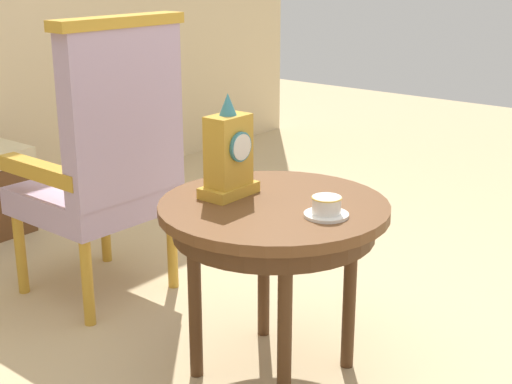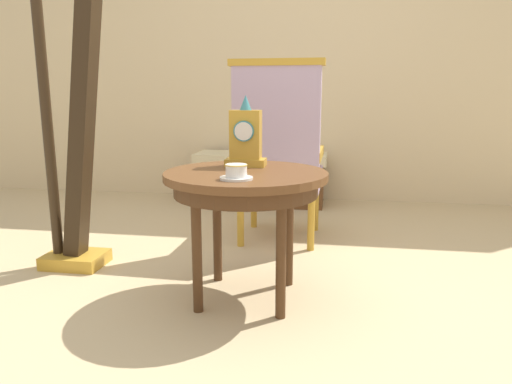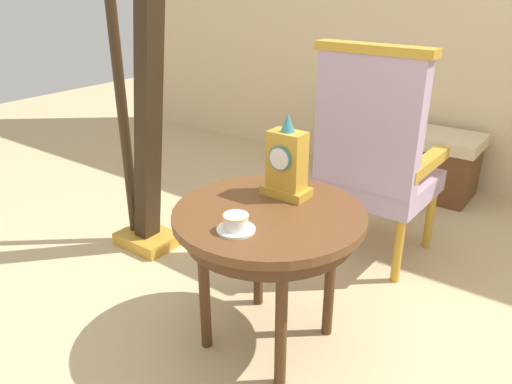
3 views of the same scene
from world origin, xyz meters
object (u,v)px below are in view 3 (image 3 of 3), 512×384
(mantel_clock, at_px, (287,164))
(harp, at_px, (141,130))
(side_table, at_px, (269,228))
(teacup_left, at_px, (236,223))
(window_bench, at_px, (396,156))
(armchair, at_px, (375,155))

(mantel_clock, relative_size, harp, 0.20)
(side_table, distance_m, teacup_left, 0.22)
(teacup_left, distance_m, window_bench, 2.19)
(mantel_clock, xyz_separation_m, window_bench, (-0.20, 1.78, -0.51))
(harp, bearing_deg, mantel_clock, -5.83)
(side_table, distance_m, armchair, 0.86)
(side_table, bearing_deg, window_bench, 96.62)
(side_table, bearing_deg, teacup_left, -90.63)
(mantel_clock, bearing_deg, side_table, -79.60)
(side_table, height_order, window_bench, side_table)
(side_table, relative_size, mantel_clock, 2.19)
(teacup_left, bearing_deg, harp, 155.05)
(side_table, xyz_separation_m, harp, (-0.98, 0.26, 0.16))
(window_bench, bearing_deg, mantel_clock, -83.72)
(teacup_left, distance_m, harp, 1.09)
(side_table, height_order, armchair, armchair)
(side_table, xyz_separation_m, window_bench, (-0.23, 1.94, -0.31))
(armchair, relative_size, harp, 0.67)
(mantel_clock, xyz_separation_m, harp, (-0.96, 0.10, -0.05))
(mantel_clock, bearing_deg, harp, 174.17)
(armchair, height_order, window_bench, armchair)
(teacup_left, xyz_separation_m, harp, (-0.98, 0.46, 0.06))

